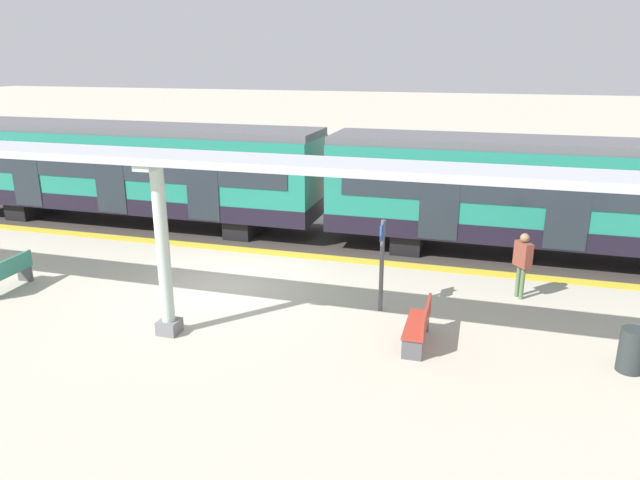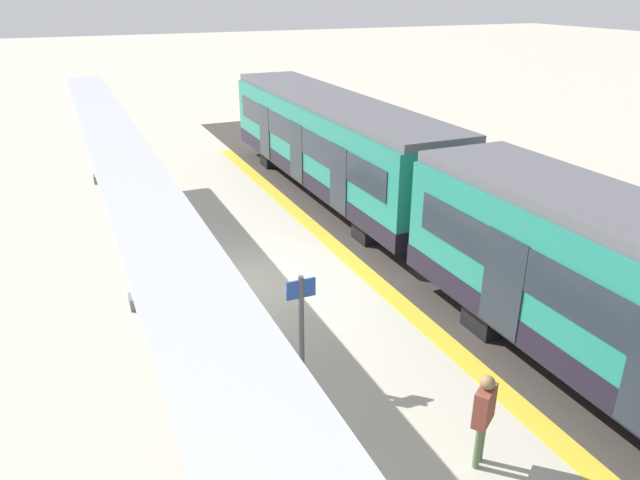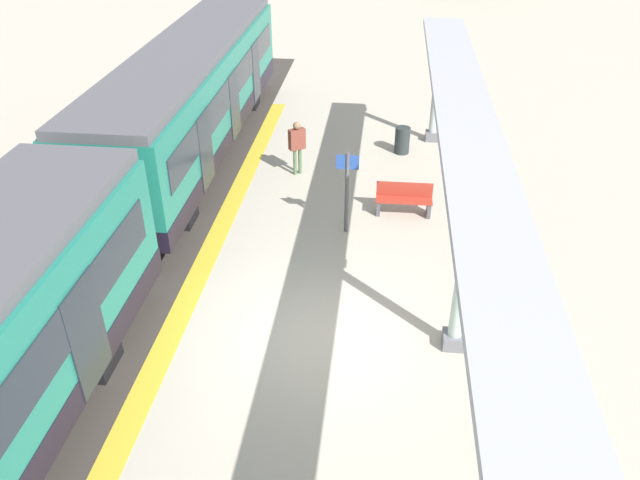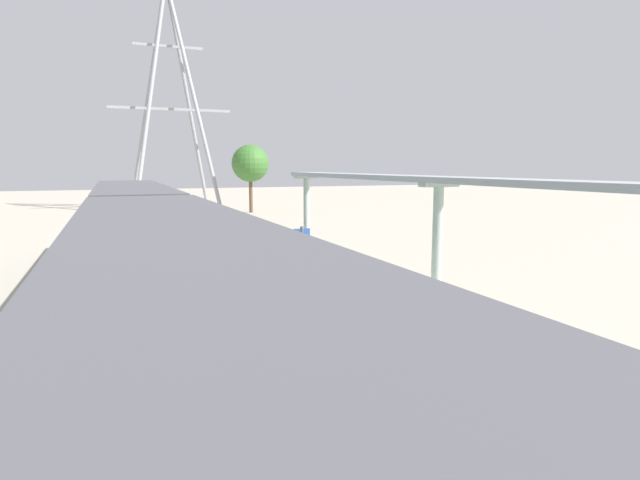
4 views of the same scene
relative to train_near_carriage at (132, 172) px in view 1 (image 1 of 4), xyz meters
name	(u,v)px [view 1 (image 1 of 4)]	position (x,y,z in m)	size (l,w,h in m)	color
ground_plane	(223,287)	(4.80, 5.66, -1.83)	(176.00, 176.00, 0.00)	#B1A896
tactile_edge_strip	(265,252)	(1.85, 5.66, -1.83)	(0.51, 26.42, 0.01)	gold
trackbed	(285,235)	(-0.01, 5.66, -1.83)	(3.20, 38.42, 0.01)	#38332D
train_near_carriage	(132,172)	(0.00, 0.00, 0.00)	(2.65, 13.57, 3.48)	#1C7461
train_far_carriage	(563,198)	(0.00, 14.15, 0.00)	(2.65, 13.57, 3.48)	#1C7461
canopy_pillar_second	(163,250)	(7.56, 5.70, 0.06)	(1.10, 0.44, 3.74)	slate
canopy_beam	(151,157)	(7.56, 5.61, 1.99)	(1.20, 21.63, 0.16)	#A8AAB2
bench_near_end	(420,325)	(6.58, 10.93, -1.39)	(1.50, 0.45, 0.86)	#A23123
bench_mid_platform	(8,274)	(6.54, 0.52, -1.39)	(1.52, 0.51, 0.86)	#307A67
trash_bin	(632,350)	(6.53, 14.89, -1.40)	(0.48, 0.48, 0.86)	#262E2E
platform_info_sign	(382,257)	(5.10, 9.84, -0.50)	(0.56, 0.10, 2.20)	#4C4C51
passenger_waiting_near_edge	(523,258)	(3.40, 12.99, -0.79)	(0.52, 0.45, 1.66)	#536C46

